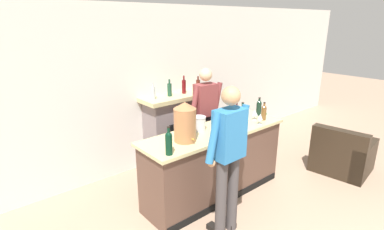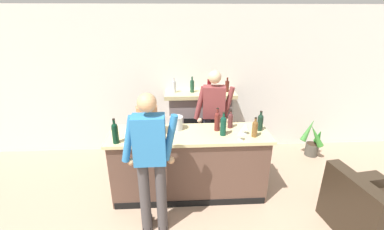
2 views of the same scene
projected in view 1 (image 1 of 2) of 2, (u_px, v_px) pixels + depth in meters
The scene contains 17 objects.
wall_back_panel at pixel (148, 89), 5.10m from camera, with size 12.00×0.07×2.75m.
bar_counter at pixel (214, 163), 4.35m from camera, with size 2.28×0.69×1.02m.
fireplace_stone at pixel (177, 128), 5.38m from camera, with size 1.29×0.52×1.57m.
armchair_black at pixel (341, 156), 5.09m from camera, with size 0.94×0.96×0.83m.
potted_plant_corner at pixel (261, 123), 6.63m from camera, with size 0.41×0.49×0.71m.
person_customer at pixel (228, 156), 3.39m from camera, with size 0.66×0.31×1.83m.
person_bartender at pixel (205, 115), 4.98m from camera, with size 0.66×0.33×1.76m.
copper_dispenser at pixel (185, 122), 3.75m from camera, with size 0.29×0.33×0.51m.
ice_bucket_steel at pixel (199, 123), 4.16m from camera, with size 0.19×0.19×0.20m.
wine_bottle_merlot_tall at pixel (242, 115), 4.37m from camera, with size 0.08×0.08×0.34m.
wine_bottle_rose_blush at pixel (259, 107), 4.82m from camera, with size 0.08×0.08×0.29m.
wine_bottle_chardonnay_pale at pixel (236, 111), 4.65m from camera, with size 0.07×0.07×0.27m.
wine_bottle_riesling_slim at pixel (169, 142), 3.39m from camera, with size 0.08×0.08×0.34m.
wine_bottle_burgundy_dark at pixel (231, 113), 4.45m from camera, with size 0.08×0.08×0.34m.
wine_bottle_port_short at pixel (264, 112), 4.59m from camera, with size 0.08×0.08×0.28m.
wine_glass_front_right at pixel (255, 113), 4.59m from camera, with size 0.09×0.09×0.16m.
wine_glass_front_left at pixel (260, 117), 4.39m from camera, with size 0.08×0.08×0.16m.
Camera 1 is at (-2.63, -0.31, 2.49)m, focal length 28.00 mm.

